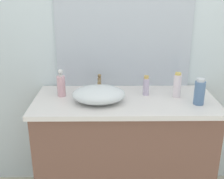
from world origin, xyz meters
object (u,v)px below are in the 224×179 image
object	(u,v)px
lotion_bottle	(200,92)
perfume_bottle	(177,85)
sink_basin	(99,94)
soap_dispenser	(61,85)
spray_can	(146,86)

from	to	relation	value
lotion_bottle	perfume_bottle	distance (m)	0.18
sink_basin	lotion_bottle	size ratio (longest dim) A/B	2.02
soap_dispenser	sink_basin	bearing A→B (deg)	-22.71
sink_basin	soap_dispenser	xyz separation A→B (m)	(-0.28, 0.12, 0.03)
sink_basin	spray_can	xyz separation A→B (m)	(0.35, 0.13, 0.02)
sink_basin	perfume_bottle	xyz separation A→B (m)	(0.57, 0.09, 0.03)
sink_basin	perfume_bottle	size ratio (longest dim) A/B	2.02
perfume_bottle	sink_basin	bearing A→B (deg)	-171.00
lotion_bottle	spray_can	bearing A→B (deg)	152.43
sink_basin	soap_dispenser	distance (m)	0.30
soap_dispenser	spray_can	distance (m)	0.63
soap_dispenser	spray_can	xyz separation A→B (m)	(0.63, 0.01, -0.02)
lotion_bottle	spray_can	world-z (taller)	lotion_bottle
sink_basin	soap_dispenser	size ratio (longest dim) A/B	1.82
lotion_bottle	spray_can	xyz separation A→B (m)	(-0.34, 0.18, -0.02)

